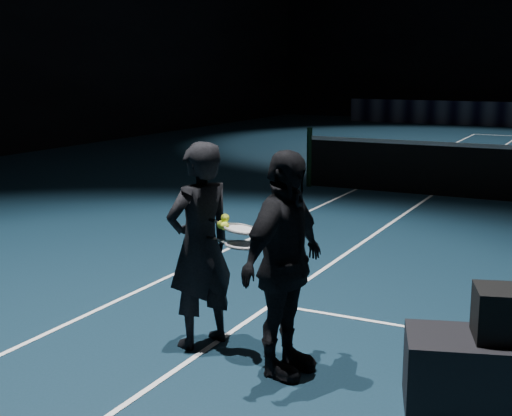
{
  "coord_description": "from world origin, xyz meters",
  "views": [
    {
      "loc": [
        -1.34,
        -12.21,
        2.23
      ],
      "look_at": [
        -3.66,
        -7.62,
        1.2
      ],
      "focal_mm": 50.0,
      "sensor_mm": 36.0,
      "label": 1
    }
  ],
  "objects_px": {
    "player_a": "(200,245)",
    "racket_lower": "(242,245)",
    "tennis_balls": "(224,223)",
    "player_b": "(284,265)",
    "racket_upper": "(241,229)"
  },
  "relations": [
    {
      "from": "player_a",
      "to": "racket_lower",
      "type": "relative_size",
      "value": 2.43
    },
    {
      "from": "racket_upper",
      "to": "tennis_balls",
      "type": "height_order",
      "value": "tennis_balls"
    },
    {
      "from": "player_a",
      "to": "racket_upper",
      "type": "distance_m",
      "value": 0.44
    },
    {
      "from": "racket_lower",
      "to": "tennis_balls",
      "type": "distance_m",
      "value": 0.24
    },
    {
      "from": "player_a",
      "to": "tennis_balls",
      "type": "relative_size",
      "value": 13.79
    },
    {
      "from": "player_b",
      "to": "racket_lower",
      "type": "bearing_deg",
      "value": 83.14
    },
    {
      "from": "player_a",
      "to": "racket_lower",
      "type": "height_order",
      "value": "player_a"
    },
    {
      "from": "player_b",
      "to": "racket_lower",
      "type": "height_order",
      "value": "player_b"
    },
    {
      "from": "player_a",
      "to": "racket_lower",
      "type": "xyz_separation_m",
      "value": [
        0.44,
        -0.11,
        0.08
      ]
    },
    {
      "from": "racket_lower",
      "to": "racket_upper",
      "type": "bearing_deg",
      "value": 141.34
    },
    {
      "from": "racket_lower",
      "to": "player_a",
      "type": "bearing_deg",
      "value": 180.0
    },
    {
      "from": "racket_lower",
      "to": "tennis_balls",
      "type": "relative_size",
      "value": 5.67
    },
    {
      "from": "player_a",
      "to": "tennis_balls",
      "type": "height_order",
      "value": "player_a"
    },
    {
      "from": "player_b",
      "to": "tennis_balls",
      "type": "height_order",
      "value": "player_b"
    },
    {
      "from": "tennis_balls",
      "to": "racket_upper",
      "type": "bearing_deg",
      "value": -0.29
    }
  ]
}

